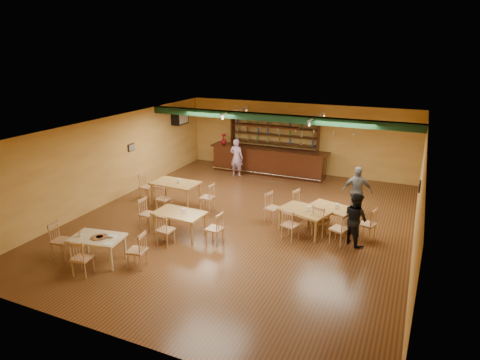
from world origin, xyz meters
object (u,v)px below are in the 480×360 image
at_px(bar_counter, 268,161).
at_px(dining_table_d, 304,221).
at_px(dining_table_c, 180,224).
at_px(patron_bar, 237,158).
at_px(dining_table_b, 332,218).
at_px(near_table, 98,249).
at_px(dining_table_a, 176,193).
at_px(patron_right_a, 355,219).

height_order(bar_counter, dining_table_d, bar_counter).
distance_m(dining_table_c, patron_bar, 6.08).
relative_size(dining_table_b, near_table, 1.05).
height_order(dining_table_d, patron_bar, patron_bar).
bearing_deg(dining_table_b, dining_table_d, -121.26).
height_order(dining_table_a, near_table, dining_table_a).
height_order(dining_table_a, dining_table_d, dining_table_a).
relative_size(dining_table_c, near_table, 1.12).
relative_size(dining_table_a, patron_bar, 1.00).
bearing_deg(dining_table_c, near_table, -113.64).
relative_size(dining_table_a, dining_table_d, 1.14).
bearing_deg(near_table, patron_bar, 79.38).
distance_m(dining_table_c, near_table, 2.42).
relative_size(bar_counter, near_table, 4.01).
bearing_deg(patron_bar, dining_table_d, 135.08).
bearing_deg(near_table, dining_table_b, 32.40).
bearing_deg(dining_table_c, patron_right_a, 20.70).
xyz_separation_m(near_table, patron_bar, (0.19, 8.17, 0.46)).
xyz_separation_m(dining_table_b, dining_table_c, (-3.93, -2.31, 0.02)).
bearing_deg(dining_table_b, near_table, -121.35).
height_order(dining_table_d, patron_right_a, patron_right_a).
height_order(bar_counter, dining_table_b, bar_counter).
bearing_deg(bar_counter, patron_right_a, -49.75).
height_order(bar_counter, dining_table_c, bar_counter).
xyz_separation_m(dining_table_a, patron_right_a, (6.19, -0.59, 0.35)).
bearing_deg(dining_table_d, bar_counter, 138.54).
relative_size(dining_table_a, dining_table_b, 1.19).
bearing_deg(dining_table_c, dining_table_b, 33.43).
height_order(dining_table_c, near_table, dining_table_c).
xyz_separation_m(patron_bar, patron_right_a, (5.63, -4.49, -0.05)).
bearing_deg(dining_table_d, patron_right_a, 11.44).
distance_m(bar_counter, patron_bar, 1.42).
relative_size(near_table, patron_bar, 0.80).
bearing_deg(patron_bar, dining_table_a, 83.23).
relative_size(bar_counter, dining_table_d, 3.66).
height_order(dining_table_c, patron_bar, patron_bar).
bearing_deg(patron_right_a, dining_table_c, 56.98).
bearing_deg(bar_counter, patron_bar, -143.93).
relative_size(dining_table_d, patron_right_a, 0.94).
xyz_separation_m(dining_table_a, dining_table_d, (4.69, -0.41, -0.05)).
xyz_separation_m(dining_table_a, patron_bar, (0.55, 3.91, 0.40)).
bearing_deg(patron_bar, dining_table_b, 143.90).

